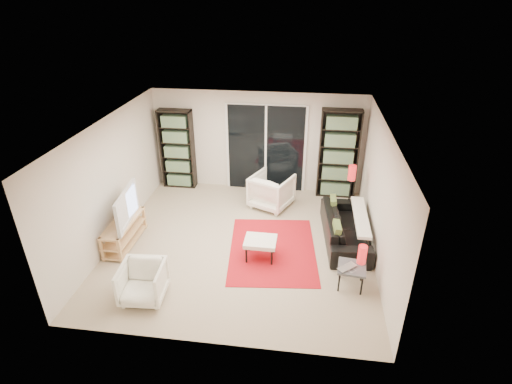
{
  "coord_description": "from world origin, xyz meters",
  "views": [
    {
      "loc": [
        1.14,
        -6.41,
        4.52
      ],
      "look_at": [
        0.25,
        0.3,
        1.0
      ],
      "focal_mm": 28.0,
      "sensor_mm": 36.0,
      "label": 1
    }
  ],
  "objects_px": {
    "bookshelf_right": "(338,154)",
    "floor_lamp": "(351,179)",
    "ottoman": "(260,242)",
    "bookshelf_left": "(177,149)",
    "tv_stand": "(124,232)",
    "armchair_back": "(272,191)",
    "sofa": "(345,227)",
    "side_table": "(352,269)",
    "armchair_front": "(143,282)"
  },
  "relations": [
    {
      "from": "bookshelf_right",
      "to": "floor_lamp",
      "type": "bearing_deg",
      "value": -76.43
    },
    {
      "from": "ottoman",
      "to": "bookshelf_right",
      "type": "bearing_deg",
      "value": 61.76
    },
    {
      "from": "bookshelf_left",
      "to": "tv_stand",
      "type": "relative_size",
      "value": 1.56
    },
    {
      "from": "armchair_back",
      "to": "bookshelf_right",
      "type": "bearing_deg",
      "value": -128.96
    },
    {
      "from": "bookshelf_right",
      "to": "floor_lamp",
      "type": "distance_m",
      "value": 1.02
    },
    {
      "from": "sofa",
      "to": "armchair_back",
      "type": "distance_m",
      "value": 1.97
    },
    {
      "from": "sofa",
      "to": "side_table",
      "type": "distance_m",
      "value": 1.38
    },
    {
      "from": "ottoman",
      "to": "side_table",
      "type": "relative_size",
      "value": 1.17
    },
    {
      "from": "armchair_front",
      "to": "ottoman",
      "type": "xyz_separation_m",
      "value": [
        1.73,
        1.31,
        0.03
      ]
    },
    {
      "from": "bookshelf_right",
      "to": "side_table",
      "type": "relative_size",
      "value": 4.19
    },
    {
      "from": "armchair_front",
      "to": "armchair_back",
      "type": "bearing_deg",
      "value": 58.26
    },
    {
      "from": "bookshelf_right",
      "to": "floor_lamp",
      "type": "xyz_separation_m",
      "value": [
        0.24,
        -0.98,
        -0.16
      ]
    },
    {
      "from": "bookshelf_left",
      "to": "armchair_back",
      "type": "xyz_separation_m",
      "value": [
        2.38,
        -0.76,
        -0.59
      ]
    },
    {
      "from": "bookshelf_left",
      "to": "floor_lamp",
      "type": "relative_size",
      "value": 1.63
    },
    {
      "from": "tv_stand",
      "to": "ottoman",
      "type": "bearing_deg",
      "value": -2.37
    },
    {
      "from": "bookshelf_right",
      "to": "armchair_back",
      "type": "bearing_deg",
      "value": -152.73
    },
    {
      "from": "bookshelf_right",
      "to": "armchair_front",
      "type": "bearing_deg",
      "value": -128.26
    },
    {
      "from": "ottoman",
      "to": "bookshelf_left",
      "type": "bearing_deg",
      "value": 130.88
    },
    {
      "from": "tv_stand",
      "to": "armchair_back",
      "type": "xyz_separation_m",
      "value": [
        2.68,
        1.88,
        0.12
      ]
    },
    {
      "from": "bookshelf_right",
      "to": "side_table",
      "type": "bearing_deg",
      "value": -87.93
    },
    {
      "from": "ottoman",
      "to": "floor_lamp",
      "type": "distance_m",
      "value": 2.52
    },
    {
      "from": "tv_stand",
      "to": "ottoman",
      "type": "distance_m",
      "value": 2.68
    },
    {
      "from": "bookshelf_left",
      "to": "bookshelf_right",
      "type": "distance_m",
      "value": 3.85
    },
    {
      "from": "bookshelf_left",
      "to": "armchair_front",
      "type": "distance_m",
      "value": 4.16
    },
    {
      "from": "sofa",
      "to": "bookshelf_left",
      "type": "bearing_deg",
      "value": 59.42
    },
    {
      "from": "tv_stand",
      "to": "floor_lamp",
      "type": "distance_m",
      "value": 4.73
    },
    {
      "from": "tv_stand",
      "to": "armchair_front",
      "type": "height_order",
      "value": "armchair_front"
    },
    {
      "from": "armchair_front",
      "to": "side_table",
      "type": "xyz_separation_m",
      "value": [
        3.32,
        0.74,
        0.04
      ]
    },
    {
      "from": "sofa",
      "to": "armchair_back",
      "type": "height_order",
      "value": "armchair_back"
    },
    {
      "from": "armchair_back",
      "to": "floor_lamp",
      "type": "xyz_separation_m",
      "value": [
        1.7,
        -0.22,
        0.51
      ]
    },
    {
      "from": "armchair_front",
      "to": "tv_stand",
      "type": "bearing_deg",
      "value": 119.6
    },
    {
      "from": "sofa",
      "to": "ottoman",
      "type": "height_order",
      "value": "sofa"
    },
    {
      "from": "side_table",
      "to": "floor_lamp",
      "type": "bearing_deg",
      "value": 87.19
    },
    {
      "from": "bookshelf_right",
      "to": "tv_stand",
      "type": "relative_size",
      "value": 1.68
    },
    {
      "from": "bookshelf_left",
      "to": "armchair_back",
      "type": "height_order",
      "value": "bookshelf_left"
    },
    {
      "from": "sofa",
      "to": "armchair_front",
      "type": "distance_m",
      "value": 3.93
    },
    {
      "from": "tv_stand",
      "to": "armchair_front",
      "type": "bearing_deg",
      "value": -56.38
    },
    {
      "from": "armchair_back",
      "to": "ottoman",
      "type": "bearing_deg",
      "value": 113.53
    },
    {
      "from": "tv_stand",
      "to": "floor_lamp",
      "type": "bearing_deg",
      "value": 20.71
    },
    {
      "from": "bookshelf_left",
      "to": "armchair_front",
      "type": "height_order",
      "value": "bookshelf_left"
    },
    {
      "from": "tv_stand",
      "to": "armchair_back",
      "type": "relative_size",
      "value": 1.47
    },
    {
      "from": "armchair_front",
      "to": "ottoman",
      "type": "bearing_deg",
      "value": 33.26
    },
    {
      "from": "tv_stand",
      "to": "side_table",
      "type": "height_order",
      "value": "tv_stand"
    },
    {
      "from": "side_table",
      "to": "floor_lamp",
      "type": "height_order",
      "value": "floor_lamp"
    },
    {
      "from": "sofa",
      "to": "ottoman",
      "type": "bearing_deg",
      "value": 112.51
    },
    {
      "from": "armchair_back",
      "to": "armchair_front",
      "type": "height_order",
      "value": "armchair_back"
    },
    {
      "from": "tv_stand",
      "to": "sofa",
      "type": "distance_m",
      "value": 4.31
    },
    {
      "from": "sofa",
      "to": "armchair_back",
      "type": "bearing_deg",
      "value": 48.49
    },
    {
      "from": "bookshelf_left",
      "to": "tv_stand",
      "type": "xyz_separation_m",
      "value": [
        -0.3,
        -2.63,
        -0.71
      ]
    },
    {
      "from": "ottoman",
      "to": "floor_lamp",
      "type": "xyz_separation_m",
      "value": [
        1.71,
        1.77,
        0.55
      ]
    }
  ]
}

